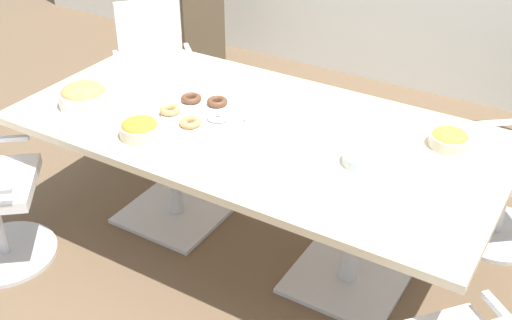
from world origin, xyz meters
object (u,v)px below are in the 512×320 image
object	(u,v)px
snack_bowl_chips_yellow	(450,138)
napkin_pile	(265,115)
conference_table	(256,147)
plate_stack	(364,159)
donut_platter	(197,111)
office_chair_0	(155,79)
snack_bowl_cookies	(84,96)
snack_bowl_chips_orange	(140,128)

from	to	relation	value
snack_bowl_chips_yellow	napkin_pile	distance (m)	0.89
conference_table	napkin_pile	world-z (taller)	napkin_pile
snack_bowl_chips_yellow	plate_stack	bearing A→B (deg)	-128.40
donut_platter	plate_stack	world-z (taller)	plate_stack
office_chair_0	snack_bowl_cookies	bearing A→B (deg)	64.40
conference_table	plate_stack	xyz separation A→B (m)	(0.59, -0.05, 0.15)
snack_bowl_chips_yellow	snack_bowl_chips_orange	world-z (taller)	snack_bowl_chips_orange
snack_bowl_cookies	snack_bowl_chips_orange	size ratio (longest dim) A/B	1.33
office_chair_0	donut_platter	size ratio (longest dim) A/B	2.48
snack_bowl_chips_yellow	napkin_pile	world-z (taller)	snack_bowl_chips_yellow
snack_bowl_cookies	donut_platter	distance (m)	0.60
napkin_pile	conference_table	bearing A→B (deg)	-98.62
conference_table	snack_bowl_chips_yellow	bearing A→B (deg)	18.91
office_chair_0	plate_stack	world-z (taller)	office_chair_0
snack_bowl_chips_orange	napkin_pile	world-z (taller)	snack_bowl_chips_orange
snack_bowl_chips_orange	office_chair_0	bearing A→B (deg)	127.10
office_chair_0	napkin_pile	bearing A→B (deg)	105.50
conference_table	snack_bowl_cookies	world-z (taller)	snack_bowl_cookies
plate_stack	napkin_pile	xyz separation A→B (m)	(-0.58, 0.12, 0.01)
office_chair_0	snack_bowl_chips_yellow	size ratio (longest dim) A/B	4.89
snack_bowl_chips_orange	napkin_pile	xyz separation A→B (m)	(0.43, 0.45, -0.01)
snack_bowl_cookies	napkin_pile	world-z (taller)	snack_bowl_cookies
snack_bowl_cookies	conference_table	bearing A→B (deg)	17.71
plate_stack	donut_platter	bearing A→B (deg)	-179.63
snack_bowl_chips_orange	donut_platter	bearing A→B (deg)	72.35
conference_table	napkin_pile	distance (m)	0.17
office_chair_0	snack_bowl_cookies	size ratio (longest dim) A/B	3.54
donut_platter	napkin_pile	xyz separation A→B (m)	(0.32, 0.13, 0.01)
snack_bowl_cookies	donut_platter	size ratio (longest dim) A/B	0.70
snack_bowl_chips_yellow	donut_platter	size ratio (longest dim) A/B	0.51
donut_platter	plate_stack	xyz separation A→B (m)	(0.91, 0.01, 0.01)
office_chair_0	snack_bowl_chips_yellow	distance (m)	2.21
plate_stack	napkin_pile	distance (m)	0.59
donut_platter	snack_bowl_chips_yellow	bearing A→B (deg)	16.65
snack_bowl_cookies	donut_platter	world-z (taller)	snack_bowl_cookies
donut_platter	napkin_pile	distance (m)	0.35
office_chair_0	donut_platter	world-z (taller)	office_chair_0
snack_bowl_cookies	plate_stack	xyz separation A→B (m)	(1.46, 0.23, -0.03)
donut_platter	napkin_pile	size ratio (longest dim) A/B	2.54
conference_table	snack_bowl_chips_yellow	world-z (taller)	snack_bowl_chips_yellow
conference_table	donut_platter	world-z (taller)	donut_platter
snack_bowl_chips_yellow	snack_bowl_chips_orange	xyz separation A→B (m)	(-1.28, -0.67, 0.00)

